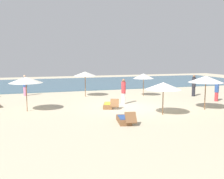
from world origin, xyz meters
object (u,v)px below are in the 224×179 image
object	(u,v)px
umbrella_0	(206,79)
umbrella_1	(26,80)
person_4	(194,85)
person_5	(25,85)
umbrella_2	(163,86)
person_1	(217,91)
lounger_0	(109,105)
person_2	(123,91)
umbrella_3	(143,76)
lounger_2	(124,120)
umbrella_4	(85,74)

from	to	relation	value
umbrella_0	umbrella_1	xyz separation A→B (m)	(-11.21, 2.96, 0.00)
person_4	person_5	bearing A→B (deg)	161.32
umbrella_2	person_1	world-z (taller)	umbrella_2
umbrella_1	lounger_0	size ratio (longest dim) A/B	1.23
person_1	person_2	distance (m)	7.47
person_1	person_4	distance (m)	2.78
umbrella_3	lounger_2	size ratio (longest dim) A/B	1.13
lounger_0	person_1	size ratio (longest dim) A/B	1.09
umbrella_2	person_2	bearing A→B (deg)	104.43
umbrella_1	person_4	distance (m)	14.23
umbrella_1	umbrella_4	bearing A→B (deg)	45.87
lounger_0	person_1	bearing A→B (deg)	-0.46
umbrella_3	umbrella_4	distance (m)	5.16
umbrella_2	lounger_0	distance (m)	4.21
lounger_2	person_5	distance (m)	12.76
umbrella_2	umbrella_4	distance (m)	8.98
person_5	person_4	bearing A→B (deg)	-18.68
umbrella_0	person_4	world-z (taller)	umbrella_0
lounger_0	umbrella_1	bearing A→B (deg)	174.87
umbrella_3	lounger_0	bearing A→B (deg)	-137.05
umbrella_4	person_4	world-z (taller)	umbrella_4
umbrella_0	lounger_0	size ratio (longest dim) A/B	1.25
lounger_2	umbrella_2	bearing A→B (deg)	21.04
person_2	person_4	size ratio (longest dim) A/B	0.99
umbrella_1	lounger_2	distance (m)	6.99
umbrella_4	person_2	world-z (taller)	umbrella_4
umbrella_3	person_1	world-z (taller)	umbrella_3
umbrella_4	person_2	bearing A→B (deg)	-66.32
umbrella_2	person_5	xyz separation A→B (m)	(-8.04, 10.54, -0.80)
umbrella_4	lounger_2	world-z (taller)	umbrella_4
umbrella_2	lounger_2	size ratio (longest dim) A/B	1.21
umbrella_2	lounger_0	world-z (taller)	umbrella_2
person_4	umbrella_1	bearing A→B (deg)	-171.00
umbrella_3	umbrella_4	size ratio (longest dim) A/B	0.92
umbrella_4	person_2	size ratio (longest dim) A/B	1.17
umbrella_4	lounger_0	distance (m)	5.77
umbrella_2	person_2	world-z (taller)	umbrella_2
umbrella_2	lounger_2	bearing A→B (deg)	-158.96
lounger_2	person_4	bearing A→B (deg)	36.93
umbrella_0	lounger_2	world-z (taller)	umbrella_0
umbrella_2	person_1	size ratio (longest dim) A/B	1.30
umbrella_0	umbrella_1	size ratio (longest dim) A/B	1.01
umbrella_1	lounger_0	distance (m)	5.66
person_5	umbrella_4	bearing A→B (deg)	-22.24
person_4	person_5	size ratio (longest dim) A/B	1.02
umbrella_0	person_5	size ratio (longest dim) A/B	1.20
lounger_0	person_5	bearing A→B (deg)	126.55
umbrella_3	umbrella_1	bearing A→B (deg)	-159.37
lounger_2	person_1	size ratio (longest dim) A/B	1.08
person_1	umbrella_4	bearing A→B (deg)	149.43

